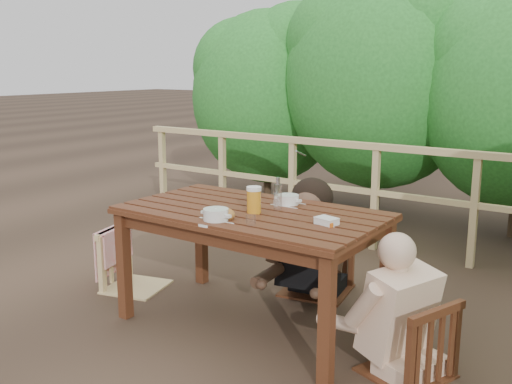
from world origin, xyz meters
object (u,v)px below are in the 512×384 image
Objects in this scene: table at (252,269)px; woman at (320,203)px; soup_far at (288,201)px; bottle at (278,195)px; chair_far at (318,230)px; tumbler at (251,221)px; chair_right at (409,302)px; diner_right at (417,264)px; bread_roll at (225,214)px; butter_tub at (327,222)px; beer_glass at (254,201)px; soup_near at (216,216)px; chair_left at (134,234)px.

woman is at bearing 84.23° from table.
woman is 0.52m from soup_far.
soup_far is 1.06× the size of bottle.
bottle is (0.06, -0.65, 0.40)m from chair_far.
chair_far is at bearing 84.08° from table.
soup_far is 0.58m from tumbler.
tumbler is (0.09, -0.57, -0.00)m from soup_far.
diner_right is at bearing 109.95° from chair_right.
bread_roll is (-0.09, -1.03, 0.33)m from chair_far.
butter_tub is at bearing 111.12° from woman.
bottle is at bearing 62.71° from beer_glass.
tumbler is (0.07, -0.40, -0.08)m from bottle.
tumbler is at bearing -80.61° from soup_far.
chair_right reaches higher than tumbler.
chair_left is at bearing 162.05° from soup_near.
soup_far is (0.14, 0.60, -0.00)m from soup_near.
chair_far is 0.59m from soup_far.
butter_tub is at bearing 35.69° from tumbler.
woman is 0.85m from beer_glass.
tumbler is (0.21, -0.02, -0.01)m from bread_roll.
tumbler is 0.45m from butter_tub.
table is 1.28× the size of diner_right.
bread_roll is (-0.01, -0.28, 0.43)m from table.
soup_far is (-0.98, 0.32, 0.38)m from chair_right.
table is at bearing -105.52° from chair_left.
beer_glass is 0.80× the size of bottle.
chair_far reaches higher than table.
chair_left is 1.02× the size of chair_right.
chair_far is 1.30m from chair_right.
bread_roll reaches higher than butter_tub.
table is at bearing 124.49° from tumbler.
table is 1.10m from chair_right.
chair_right reaches higher than table.
beer_glass is at bearing -117.29° from bottle.
woman is 7.63× the size of beer_glass.
tumbler is (0.13, -1.06, 0.32)m from chair_far.
bottle reaches higher than chair_right.
bottle reaches higher than butter_tub.
chair_far is 4.07× the size of soup_far.
butter_tub is (0.46, -0.31, -0.01)m from soup_far.
diner_right is at bearing 131.92° from woman.
soup_far is 0.55m from butter_tub.
woman is (-1.02, 0.83, 0.26)m from chair_right.
woman reaches higher than table.
chair_far is at bearing 96.88° from tumbler.
chair_far is at bearing 80.21° from woman.
soup_near is 1.98× the size of butter_tub.
chair_left is at bearing -176.09° from bottle.
soup_near is 0.62m from soup_far.
diner_right reaches higher than chair_left.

